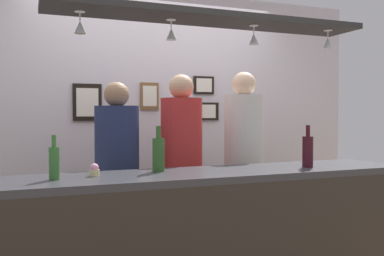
# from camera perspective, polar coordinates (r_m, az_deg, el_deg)

# --- Properties ---
(back_wall) EXTENTS (4.40, 0.06, 2.60)m
(back_wall) POSITION_cam_1_polar(r_m,az_deg,el_deg) (4.17, -4.96, 0.56)
(back_wall) COLOR silver
(back_wall) RESTS_ON ground_plane
(bar_counter) EXTENTS (2.70, 0.55, 1.02)m
(bar_counter) POSITION_cam_1_polar(r_m,az_deg,el_deg) (2.76, 4.65, -13.07)
(bar_counter) COLOR #38383D
(bar_counter) RESTS_ON ground_plane
(overhead_glass_rack) EXTENTS (2.20, 0.36, 0.04)m
(overhead_glass_rack) POSITION_cam_1_polar(r_m,az_deg,el_deg) (2.92, 2.93, 14.52)
(overhead_glass_rack) COLOR black
(hanging_wineglass_far_left) EXTENTS (0.07, 0.07, 0.13)m
(hanging_wineglass_far_left) POSITION_cam_1_polar(r_m,az_deg,el_deg) (2.68, -14.88, 13.11)
(hanging_wineglass_far_left) COLOR silver
(hanging_wineglass_far_left) RESTS_ON overhead_glass_rack
(hanging_wineglass_left) EXTENTS (0.07, 0.07, 0.13)m
(hanging_wineglass_left) POSITION_cam_1_polar(r_m,az_deg,el_deg) (2.82, -2.83, 12.63)
(hanging_wineglass_left) COLOR silver
(hanging_wineglass_left) RESTS_ON overhead_glass_rack
(hanging_wineglass_center_left) EXTENTS (0.07, 0.07, 0.13)m
(hanging_wineglass_center_left) POSITION_cam_1_polar(r_m,az_deg,el_deg) (3.03, 8.33, 11.88)
(hanging_wineglass_center_left) COLOR silver
(hanging_wineglass_center_left) RESTS_ON overhead_glass_rack
(hanging_wineglass_center) EXTENTS (0.07, 0.07, 0.13)m
(hanging_wineglass_center) POSITION_cam_1_polar(r_m,az_deg,el_deg) (3.32, 17.85, 10.93)
(hanging_wineglass_center) COLOR silver
(hanging_wineglass_center) RESTS_ON overhead_glass_rack
(person_left_navy_shirt) EXTENTS (0.34, 0.34, 1.65)m
(person_left_navy_shirt) POSITION_cam_1_polar(r_m,az_deg,el_deg) (3.33, -10.06, -5.17)
(person_left_navy_shirt) COLOR #2D334C
(person_left_navy_shirt) RESTS_ON ground_plane
(person_middle_red_shirt) EXTENTS (0.34, 0.34, 1.72)m
(person_middle_red_shirt) POSITION_cam_1_polar(r_m,az_deg,el_deg) (3.46, -1.43, -4.05)
(person_middle_red_shirt) COLOR #2D334C
(person_middle_red_shirt) RESTS_ON ground_plane
(person_right_white_patterned_shirt) EXTENTS (0.34, 0.34, 1.76)m
(person_right_white_patterned_shirt) POSITION_cam_1_polar(r_m,az_deg,el_deg) (3.69, 6.99, -3.28)
(person_right_white_patterned_shirt) COLOR #2D334C
(person_right_white_patterned_shirt) RESTS_ON ground_plane
(bottle_champagne_green) EXTENTS (0.08, 0.08, 0.30)m
(bottle_champagne_green) POSITION_cam_1_polar(r_m,az_deg,el_deg) (2.80, -4.54, -3.45)
(bottle_champagne_green) COLOR #2D5623
(bottle_champagne_green) RESTS_ON bar_counter
(bottle_beer_green_import) EXTENTS (0.06, 0.06, 0.26)m
(bottle_beer_green_import) POSITION_cam_1_polar(r_m,az_deg,el_deg) (2.57, -18.11, -4.37)
(bottle_beer_green_import) COLOR #336B2D
(bottle_beer_green_import) RESTS_ON bar_counter
(bottle_wine_dark_red) EXTENTS (0.08, 0.08, 0.30)m
(bottle_wine_dark_red) POSITION_cam_1_polar(r_m,az_deg,el_deg) (3.11, 15.35, -2.97)
(bottle_wine_dark_red) COLOR #380F19
(bottle_wine_dark_red) RESTS_ON bar_counter
(cupcake) EXTENTS (0.06, 0.06, 0.08)m
(cupcake) POSITION_cam_1_polar(r_m,az_deg,el_deg) (2.66, -13.02, -5.58)
(cupcake) COLOR beige
(cupcake) RESTS_ON bar_counter
(picture_frame_crest) EXTENTS (0.18, 0.02, 0.26)m
(picture_frame_crest) POSITION_cam_1_polar(r_m,az_deg,el_deg) (4.11, -5.76, 4.31)
(picture_frame_crest) COLOR brown
(picture_frame_crest) RESTS_ON back_wall
(picture_frame_caricature) EXTENTS (0.26, 0.02, 0.34)m
(picture_frame_caricature) POSITION_cam_1_polar(r_m,az_deg,el_deg) (3.99, -13.95, 3.38)
(picture_frame_caricature) COLOR black
(picture_frame_caricature) RESTS_ON back_wall
(picture_frame_lower_pair) EXTENTS (0.30, 0.02, 0.18)m
(picture_frame_lower_pair) POSITION_cam_1_polar(r_m,az_deg,el_deg) (4.30, 1.75, 2.26)
(picture_frame_lower_pair) COLOR black
(picture_frame_lower_pair) RESTS_ON back_wall
(picture_frame_upper_small) EXTENTS (0.22, 0.02, 0.18)m
(picture_frame_upper_small) POSITION_cam_1_polar(r_m,az_deg,el_deg) (4.30, 1.60, 5.79)
(picture_frame_upper_small) COLOR black
(picture_frame_upper_small) RESTS_ON back_wall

